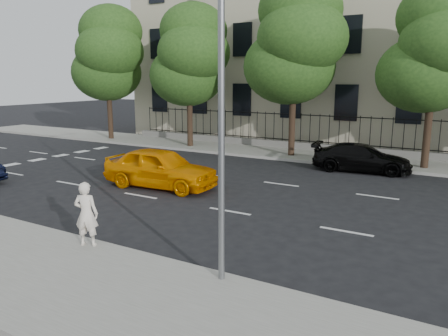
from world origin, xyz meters
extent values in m
plane|color=black|center=(0.00, 0.00, 0.00)|extent=(120.00, 120.00, 0.00)
cube|color=gray|center=(0.00, -4.00, 0.07)|extent=(60.00, 4.00, 0.15)
cube|color=gray|center=(0.00, 14.00, 0.07)|extent=(60.00, 4.00, 0.15)
cube|color=#BAB094|center=(0.00, 23.00, 9.00)|extent=(34.00, 12.00, 18.00)
cube|color=slate|center=(0.00, 15.70, 0.35)|extent=(30.00, 0.50, 0.40)
cube|color=black|center=(0.00, 15.70, 0.65)|extent=(28.80, 0.05, 0.05)
cube|color=black|center=(0.00, 15.70, 2.25)|extent=(28.80, 0.05, 0.05)
cylinder|color=slate|center=(2.50, -2.30, 4.15)|extent=(0.14, 0.14, 8.00)
cylinder|color=#382619|center=(-16.00, 13.20, 1.72)|extent=(0.36, 0.36, 3.15)
ellipsoid|color=#204416|center=(-16.40, 13.50, 4.86)|extent=(4.94, 4.94, 4.06)
ellipsoid|color=#204416|center=(-15.50, 13.00, 6.29)|extent=(4.68, 4.68, 3.85)
ellipsoid|color=#204416|center=(-15.90, 13.60, 7.72)|extent=(4.42, 4.42, 3.64)
cylinder|color=#382619|center=(-9.00, 13.20, 1.64)|extent=(0.36, 0.36, 2.97)
ellipsoid|color=#204416|center=(-9.40, 13.50, 4.62)|extent=(4.75, 4.75, 3.90)
ellipsoid|color=#204416|center=(-8.50, 13.00, 6.00)|extent=(4.50, 4.50, 3.70)
ellipsoid|color=#204416|center=(-8.90, 13.60, 7.38)|extent=(4.25, 4.25, 3.50)
cylinder|color=#382619|center=(-2.00, 13.20, 1.81)|extent=(0.36, 0.36, 3.32)
ellipsoid|color=#204416|center=(-2.40, 13.50, 5.09)|extent=(5.13, 5.13, 4.21)
ellipsoid|color=#204416|center=(-1.50, 13.00, 6.58)|extent=(4.86, 4.86, 4.00)
ellipsoid|color=#204416|center=(-1.90, 13.60, 8.06)|extent=(4.59, 4.59, 3.78)
cylinder|color=#382619|center=(5.00, 13.20, 1.69)|extent=(0.36, 0.36, 3.08)
ellipsoid|color=#204416|center=(4.60, 13.50, 4.67)|extent=(4.56, 4.56, 3.74)
ellipsoid|color=#204416|center=(5.50, 13.00, 5.99)|extent=(4.32, 4.32, 3.55)
ellipsoid|color=#204416|center=(5.10, 13.60, 7.31)|extent=(4.08, 4.08, 3.36)
imported|color=orange|center=(-4.15, 3.98, 0.83)|extent=(5.00, 2.26, 1.67)
imported|color=black|center=(2.34, 11.40, 0.68)|extent=(4.86, 2.42, 1.36)
imported|color=#F0E2D1|center=(-1.55, -2.40, 1.01)|extent=(0.74, 0.63, 1.73)
camera|label=1|loc=(7.06, -10.03, 4.52)|focal=35.00mm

